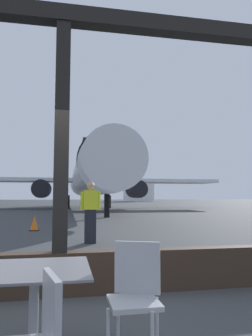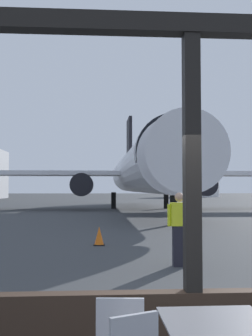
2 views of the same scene
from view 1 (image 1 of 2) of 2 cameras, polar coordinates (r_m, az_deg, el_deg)
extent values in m
plane|color=#383A3D|center=(44.42, -10.91, -6.86)|extent=(220.00, 220.00, 0.00)
cube|color=#38281E|center=(4.51, -12.04, -18.29)|extent=(7.62, 0.24, 0.57)
cube|color=black|center=(5.11, -11.18, 25.50)|extent=(7.62, 0.24, 0.24)
cube|color=black|center=(4.44, -11.64, 2.46)|extent=(0.20, 0.20, 3.80)
cube|color=slate|center=(2.83, -16.26, -17.29)|extent=(0.90, 0.90, 0.02)
cylinder|color=#9EA0A5|center=(2.93, -16.46, -24.19)|extent=(0.08, 0.08, 0.70)
cube|color=#B2B2B7|center=(2.05, -13.34, -23.64)|extent=(0.13, 0.40, 0.39)
cube|color=#B2B2B7|center=(2.77, 1.42, -23.26)|extent=(0.40, 0.40, 0.04)
cube|color=#B2B2B7|center=(2.88, 2.06, -17.58)|extent=(0.39, 0.19, 0.44)
cylinder|color=#B2B2B7|center=(2.98, 5.66, -26.52)|extent=(0.03, 0.03, 0.45)
cylinder|color=#B2B2B7|center=(3.04, -1.48, -26.17)|extent=(0.03, 0.03, 0.45)
cylinder|color=silver|center=(35.40, -6.57, -1.77)|extent=(3.91, 32.12, 3.91)
cone|color=silver|center=(18.19, -2.57, 1.49)|extent=(3.72, 2.60, 3.72)
cylinder|color=black|center=(20.08, -3.34, 1.28)|extent=(3.99, 0.90, 3.99)
cube|color=silver|center=(36.31, -19.21, -2.07)|extent=(13.87, 4.20, 0.36)
cube|color=silver|center=(37.41, 5.54, -2.43)|extent=(13.87, 4.20, 0.36)
cylinder|color=black|center=(34.58, -15.07, -3.70)|extent=(1.90, 3.20, 1.90)
cylinder|color=black|center=(35.33, 1.89, -3.91)|extent=(1.90, 3.20, 1.90)
cube|color=black|center=(50.28, -7.73, 2.20)|extent=(0.36, 4.40, 5.20)
cylinder|color=black|center=(20.25, -3.49, -6.86)|extent=(0.36, 0.36, 1.49)
cylinder|color=black|center=(36.87, -10.55, -6.06)|extent=(0.44, 0.44, 1.49)
cylinder|color=black|center=(37.21, -3.09, -6.13)|extent=(0.44, 0.44, 1.49)
cube|color=black|center=(9.10, -6.52, -10.50)|extent=(0.32, 0.20, 0.95)
cube|color=yellow|center=(9.07, -6.47, -5.77)|extent=(0.40, 0.22, 0.55)
sphere|color=tan|center=(9.07, -6.44, -3.21)|extent=(0.22, 0.22, 0.22)
cylinder|color=yellow|center=(9.06, -4.95, -5.95)|extent=(0.09, 0.09, 0.52)
cylinder|color=yellow|center=(9.08, -7.99, -5.91)|extent=(0.09, 0.09, 0.52)
cone|color=orange|center=(12.89, -16.32, -9.53)|extent=(0.32, 0.32, 0.61)
cube|color=black|center=(12.91, -16.35, -10.82)|extent=(0.36, 0.36, 0.03)
cylinder|color=white|center=(93.36, 2.38, -4.20)|extent=(9.32, 9.32, 6.08)
camera|label=2|loc=(1.54, -129.41, 23.37)|focal=44.37mm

